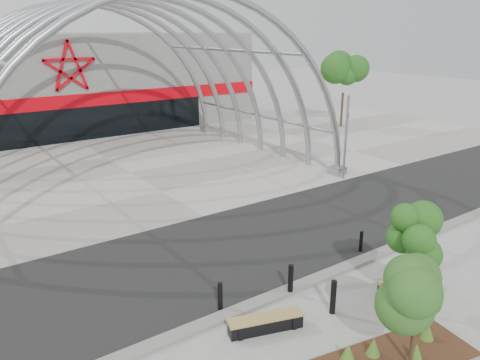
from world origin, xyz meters
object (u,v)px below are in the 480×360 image
object	(u,v)px
street_tree_1	(416,241)
bench_0	(266,324)
signal_pole	(346,136)
street_tree_0	(420,286)
bollard_2	(333,297)
bench_1	(405,284)

from	to	relation	value
street_tree_1	bench_0	bearing A→B (deg)	157.39
signal_pole	bench_0	bearing A→B (deg)	-145.46
street_tree_0	street_tree_1	xyz separation A→B (m)	(2.18, 1.64, -0.01)
signal_pole	bollard_2	xyz separation A→B (m)	(-10.39, -9.18, -1.98)
street_tree_0	street_tree_1	size ratio (longest dim) A/B	1.01
street_tree_1	bench_1	size ratio (longest dim) A/B	1.53
signal_pole	street_tree_1	world-z (taller)	signal_pole
bench_0	bollard_2	bearing A→B (deg)	-12.62
bollard_2	street_tree_0	bearing A→B (deg)	-93.74
signal_pole	bench_1	size ratio (longest dim) A/B	2.23
signal_pole	bench_0	distance (m)	15.49
signal_pole	street_tree_0	world-z (taller)	signal_pole
signal_pole	bench_1	distance (m)	12.41
signal_pole	street_tree_0	distance (m)	16.06
signal_pole	street_tree_1	bearing A→B (deg)	-128.82
bench_0	bench_1	distance (m)	5.27
bench_0	street_tree_0	bearing A→B (deg)	-59.09
bench_0	signal_pole	bearing A→B (deg)	34.54
bench_1	bollard_2	xyz separation A→B (m)	(-2.95, 0.48, 0.34)
bench_1	bollard_2	world-z (taller)	bollard_2
bollard_2	bench_1	bearing A→B (deg)	-9.24
street_tree_1	bollard_2	size ratio (longest dim) A/B	3.00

